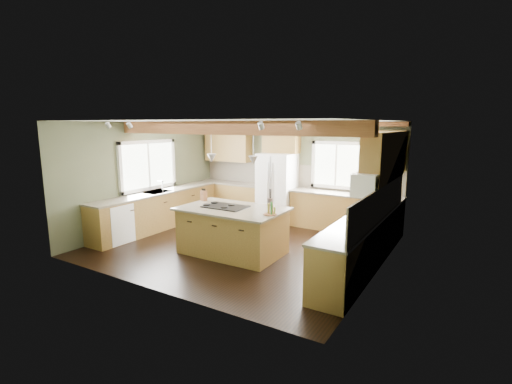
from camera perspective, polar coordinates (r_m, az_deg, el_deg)
The scene contains 37 objects.
floor at distance 7.96m, azimuth -2.14°, elevation -8.22°, with size 5.60×5.60×0.00m, color black.
ceiling at distance 7.54m, azimuth -2.28°, elevation 10.85°, with size 5.60×5.60×0.00m, color silver.
wall_back at distance 9.80m, azimuth 5.88°, elevation 3.09°, with size 5.60×5.60×0.00m, color #4D543B.
wall_left at distance 9.46m, azimuth -16.52°, elevation 2.45°, with size 5.00×5.00×0.00m, color #4D543B.
wall_right at distance 6.55m, azimuth 18.69°, elevation -1.06°, with size 5.00×5.00×0.00m, color #4D543B.
ceiling_beam at distance 7.15m, azimuth -4.37°, elevation 9.81°, with size 5.55×0.26×0.26m, color brown.
soffit_trim at distance 9.63m, azimuth 5.76°, elevation 10.36°, with size 5.55×0.20×0.10m, color brown.
backsplash_back at distance 9.80m, azimuth 5.83°, elevation 2.55°, with size 5.58×0.03×0.58m, color brown.
backsplash_right at distance 6.62m, azimuth 18.61°, elevation -1.74°, with size 0.03×3.70×0.58m, color brown.
base_cab_back_left at distance 10.58m, azimuth -3.71°, elevation -1.07°, with size 2.02×0.60×0.88m, color brown.
counter_back_left at distance 10.50m, azimuth -3.74°, elevation 1.40°, with size 2.06×0.64×0.04m, color brown.
base_cab_back_right at distance 9.14m, azimuth 13.43°, elevation -3.16°, with size 2.62×0.60×0.88m, color brown.
counter_back_right at distance 9.05m, azimuth 13.55°, elevation -0.33°, with size 2.66×0.64×0.04m, color brown.
base_cab_left at distance 9.43m, azimuth -14.80°, elevation -2.81°, with size 0.60×3.70×0.88m, color brown.
counter_left at distance 9.34m, azimuth -14.93°, elevation -0.06°, with size 0.64×3.74×0.04m, color brown.
base_cab_right at distance 6.88m, azimuth 15.91°, elevation -7.78°, with size 0.60×3.70×0.88m, color brown.
counter_right at distance 6.76m, azimuth 16.10°, elevation -4.07°, with size 0.64×3.74×0.04m, color brown.
upper_cab_back_left at distance 10.60m, azimuth -4.31°, elevation 7.19°, with size 1.40×0.35×0.90m, color brown.
upper_cab_over_fridge at distance 9.71m, azimuth 3.91°, elevation 8.08°, with size 0.96×0.35×0.70m, color brown.
upper_cab_right at distance 7.37m, azimuth 19.21°, elevation 5.24°, with size 0.35×2.20×0.90m, color brown.
upper_cab_back_corner at distance 8.83m, azimuth 19.13°, elevation 6.01°, with size 0.90×0.35×0.90m, color brown.
window_left at distance 9.45m, azimuth -16.29°, elevation 3.98°, with size 0.04×1.60×1.05m, color white.
window_back at distance 9.32m, azimuth 12.26°, elevation 4.07°, with size 1.10×0.04×1.00m, color white.
sink at distance 9.34m, azimuth -14.93°, elevation -0.03°, with size 0.50×0.65×0.03m, color #262628.
faucet at distance 9.19m, azimuth -14.19°, elevation 0.75°, with size 0.02×0.02×0.28m, color #B2B2B7.
dishwasher at distance 8.61m, azimuth -20.98°, elevation -4.49°, with size 0.60×0.60×0.84m, color white.
oven at distance 5.71m, azimuth 12.23°, elevation -11.52°, with size 0.60×0.72×0.84m, color white.
microwave at distance 6.51m, azimuth 16.83°, elevation 1.21°, with size 0.40×0.70×0.38m, color white.
pendant_left at distance 7.42m, azimuth -6.84°, elevation 5.22°, with size 0.18×0.18×0.16m, color #B2B2B7.
pendant_right at distance 6.88m, azimuth -0.41°, elevation 4.89°, with size 0.18×0.18×0.16m, color #B2B2B7.
refrigerator at distance 9.66m, azimuth 3.26°, elevation 0.61°, with size 0.90×0.74×1.80m, color white.
island at distance 7.41m, azimuth -3.62°, elevation -6.08°, with size 1.93×1.18×0.88m, color brown.
island_top at distance 7.29m, azimuth -3.66°, elevation -2.62°, with size 2.06×1.31×0.04m, color brown.
cooktop at distance 7.38m, azimuth -4.69°, elevation -2.24°, with size 0.84×0.56×0.02m, color black.
knife_block at distance 8.02m, azimuth -8.05°, elevation -0.56°, with size 0.13×0.10×0.22m, color brown.
utensil_crock at distance 7.44m, azimuth 2.15°, elevation -1.56°, with size 0.12×0.12×0.16m, color #39332D.
bottle_tray at distance 6.72m, azimuth 2.19°, elevation -2.54°, with size 0.25×0.25×0.23m, color brown, non-canonical shape.
Camera 1 is at (4.16, -6.29, 2.54)m, focal length 26.00 mm.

